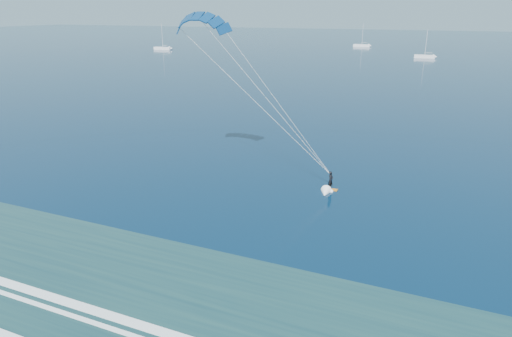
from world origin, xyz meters
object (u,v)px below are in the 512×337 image
at_px(sailboat_0, 163,48).
at_px(kitesurfer_rig, 263,95).
at_px(sailboat_1, 362,45).
at_px(sailboat_2, 425,56).

bearing_deg(sailboat_0, kitesurfer_rig, -52.31).
height_order(sailboat_0, sailboat_1, sailboat_0).
xyz_separation_m(sailboat_1, sailboat_2, (33.29, -47.73, -0.00)).
xyz_separation_m(kitesurfer_rig, sailboat_0, (-109.35, 141.55, -8.79)).
xyz_separation_m(kitesurfer_rig, sailboat_1, (-27.99, 196.00, -8.80)).
xyz_separation_m(kitesurfer_rig, sailboat_2, (5.30, 148.27, -8.80)).
relative_size(kitesurfer_rig, sailboat_2, 1.74).
distance_m(sailboat_0, sailboat_2, 114.85).
bearing_deg(sailboat_2, sailboat_1, 124.89).
distance_m(sailboat_0, sailboat_1, 97.90).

